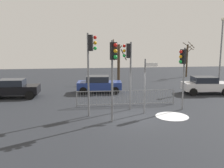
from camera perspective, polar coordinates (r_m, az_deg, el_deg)
The scene contains 14 objects.
ground_plane at distance 14.44m, azimuth 5.46°, elevation -7.66°, with size 60.00×60.00×0.00m, color #26282D.
traffic_light_foreground_left at distance 13.96m, azimuth -5.05°, elevation 6.48°, with size 0.56×0.37×4.82m.
traffic_light_rear_left at distance 15.48m, azimuth 3.85°, elevation 5.50°, with size 0.57×0.34×4.34m.
traffic_light_foreground_right at distance 16.00m, azimuth 16.19°, elevation 4.33°, with size 0.51×0.42×3.98m.
traffic_light_mid_left at distance 12.75m, azimuth 0.30°, elevation 4.91°, with size 0.37×0.55×4.40m.
direction_sign_post at distance 14.85m, azimuth 7.87°, elevation 0.13°, with size 0.79×0.12×3.34m.
pedestrian_guard_railing at distance 16.85m, azimuth 3.36°, elevation -3.23°, with size 6.85×0.17×1.07m.
car_blue_trailing at distance 21.36m, azimuth -3.05°, elevation 0.02°, with size 3.96×2.26×1.47m.
car_white_far at distance 22.31m, azimuth 20.91°, elevation -0.19°, with size 3.96×2.27×1.47m.
car_black_mid at distance 20.81m, azimuth -21.97°, elevation -0.89°, with size 3.85×2.02×1.47m.
street_lamp at distance 25.72m, azimuth 24.15°, elevation 8.26°, with size 0.36×0.36×6.69m.
bare_tree_centre at distance 33.04m, azimuth 17.13°, elevation 5.67°, with size 1.70×1.56×4.54m.
bare_tree_right at distance 27.34m, azimuth 1.54°, elevation 5.27°, with size 1.58×1.59×4.76m.
snow_patch_kerb at distance 14.90m, azimuth 13.81°, elevation -7.33°, with size 1.92×1.92×0.01m, color white.
Camera 1 is at (-3.26, -13.43, 4.20)m, focal length 39.18 mm.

